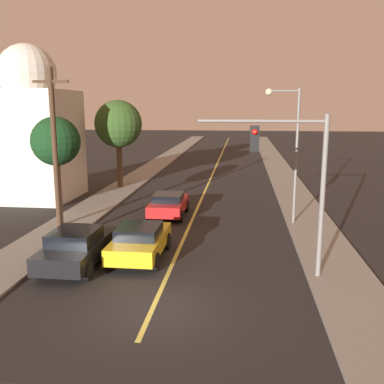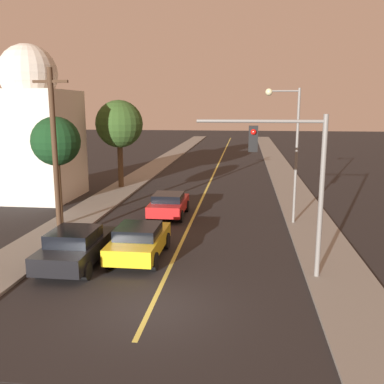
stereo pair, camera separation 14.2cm
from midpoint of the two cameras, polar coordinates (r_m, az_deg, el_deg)
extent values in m
plane|color=black|center=(13.88, -5.56, -15.20)|extent=(200.00, 200.00, 0.00)
cube|color=black|center=(48.59, 3.40, 4.03)|extent=(10.22, 80.00, 0.01)
cube|color=#D1C14C|center=(48.59, 3.40, 4.04)|extent=(0.16, 76.00, 0.00)
cube|color=gray|center=(49.35, -4.01, 4.20)|extent=(2.50, 80.00, 0.12)
cube|color=gray|center=(48.65, 10.92, 3.91)|extent=(2.50, 80.00, 0.12)
cube|color=gold|center=(17.90, -7.14, -6.69)|extent=(1.89, 4.18, 0.63)
cube|color=black|center=(17.58, -7.32, -5.19)|extent=(1.66, 1.88, 0.44)
cylinder|color=black|center=(19.40, -8.80, -6.27)|extent=(0.22, 0.72, 0.72)
cylinder|color=black|center=(19.02, -3.55, -6.53)|extent=(0.22, 0.72, 0.72)
cylinder|color=black|center=(17.06, -11.12, -8.86)|extent=(0.22, 0.72, 0.72)
cylinder|color=black|center=(16.62, -5.14, -9.24)|extent=(0.22, 0.72, 0.72)
cube|color=red|center=(24.48, -3.29, -1.78)|extent=(1.83, 3.92, 0.61)
cube|color=black|center=(24.22, -3.36, -0.70)|extent=(1.61, 1.77, 0.41)
cylinder|color=black|center=(25.87, -4.72, -1.77)|extent=(0.22, 0.66, 0.66)
cylinder|color=black|center=(25.59, -0.89, -1.88)|extent=(0.22, 0.66, 0.66)
cylinder|color=black|center=(23.56, -5.88, -3.11)|extent=(0.22, 0.66, 0.66)
cylinder|color=black|center=(23.25, -1.67, -3.25)|extent=(0.22, 0.66, 0.66)
cube|color=black|center=(17.52, -15.28, -7.38)|extent=(1.91, 4.34, 0.67)
cube|color=black|center=(17.19, -15.60, -5.71)|extent=(1.68, 1.95, 0.50)
cylinder|color=black|center=(19.14, -16.27, -6.89)|extent=(0.22, 0.70, 0.70)
cylinder|color=black|center=(18.52, -11.05, -7.25)|extent=(0.22, 0.70, 0.70)
cylinder|color=black|center=(16.85, -19.84, -9.65)|extent=(0.22, 0.70, 0.70)
cylinder|color=black|center=(16.14, -13.96, -10.22)|extent=(0.22, 0.70, 0.70)
cylinder|color=slate|center=(15.73, 16.74, -0.74)|extent=(0.18, 0.18, 5.82)
cylinder|color=slate|center=(15.17, 8.98, 9.32)|extent=(4.42, 0.12, 0.12)
cube|color=black|center=(15.19, 8.07, 7.04)|extent=(0.32, 0.28, 0.90)
sphere|color=red|center=(15.00, 8.11, 7.93)|extent=(0.20, 0.20, 0.20)
cylinder|color=slate|center=(22.82, 13.56, 4.55)|extent=(0.14, 0.14, 6.98)
cylinder|color=slate|center=(22.61, 12.00, 13.04)|extent=(1.51, 0.09, 0.09)
sphere|color=beige|center=(22.55, 10.03, 12.99)|extent=(0.36, 0.36, 0.36)
cylinder|color=#422D1E|center=(20.32, -17.96, 4.58)|extent=(0.24, 0.24, 7.74)
cube|color=#422D1E|center=(20.23, -18.54, 13.81)|extent=(1.60, 0.12, 0.12)
cylinder|color=#4C3823|center=(22.95, -17.48, -0.03)|extent=(0.27, 0.27, 3.50)
sphere|color=#143819|center=(22.60, -17.87, 6.46)|extent=(2.45, 2.45, 2.45)
cylinder|color=#4C3823|center=(33.10, -9.75, 3.73)|extent=(0.41, 0.41, 3.54)
sphere|color=#2D4C1E|center=(32.84, -9.92, 8.93)|extent=(3.54, 3.54, 3.54)
cube|color=beige|center=(30.78, -20.63, 5.84)|extent=(5.42, 5.42, 7.24)
sphere|color=beige|center=(30.74, -21.26, 14.50)|extent=(3.77, 3.77, 3.77)
camera|label=1|loc=(0.07, -90.17, -0.03)|focal=40.00mm
camera|label=2|loc=(0.07, 89.83, 0.03)|focal=40.00mm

